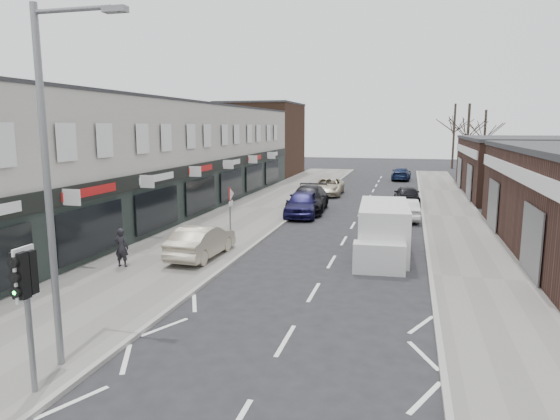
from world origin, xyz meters
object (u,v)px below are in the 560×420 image
Objects in this scene: parked_car_right_a at (405,209)px; parked_car_right_b at (407,196)px; pedestrian at (122,248)px; parked_car_left_a at (302,204)px; parked_car_right_c at (401,174)px; street_lamp at (53,171)px; traffic_light at (25,286)px; white_van at (383,232)px; sedan_on_pavement at (202,241)px; parked_car_left_c at (328,187)px; parked_car_left_b at (308,199)px; warning_sign at (231,199)px.

parked_car_right_b is at bearing -96.47° from parked_car_right_a.
parked_car_left_a is (4.42, 13.33, -0.08)m from pedestrian.
street_lamp is at bearing 83.92° from parked_car_right_c.
parked_car_right_c is at bearing -107.53° from pedestrian.
street_lamp is 1.77× the size of parked_car_right_c.
traffic_light is at bearing 66.24° from parked_car_right_a.
pedestrian is (-9.82, -4.75, -0.18)m from white_van.
parked_car_right_c is (6.60, 45.55, -1.76)m from traffic_light.
sedan_on_pavement is 3.26m from pedestrian.
parked_car_left_c is 7.64m from parked_car_right_b.
parked_car_left_b is (1.13, 22.79, -3.80)m from street_lamp.
warning_sign is 0.48× the size of parked_car_left_b.
parked_car_right_b is at bearing -121.52° from pedestrian.
warning_sign is 0.54× the size of parked_car_left_c.
parked_car_left_c is at bearing 86.00° from parked_car_left_a.
parked_car_left_b is at bearing -108.50° from pedestrian.
warning_sign is at bearing 40.85° from parked_car_right_a.
pedestrian is at bearing 77.28° from parked_car_right_c.
street_lamp is 13.04m from warning_sign.
white_van is at bearing -65.66° from parked_car_left_b.
parked_car_right_c is (5.60, 13.25, -0.03)m from parked_car_left_c.
sedan_on_pavement is 13.19m from parked_car_left_b.
parked_car_right_b is (7.44, 26.77, -3.88)m from street_lamp.
white_van is 11.75m from parked_car_left_b.
parked_car_left_b is 1.25× the size of parked_car_right_c.
street_lamp is 1.36× the size of white_van.
traffic_light is at bearing 84.30° from parked_car_right_c.
white_van is at bearing 62.16° from street_lamp.
white_van is 1.35× the size of parked_car_right_b.
parked_car_left_a is at bearing 86.92° from street_lamp.
sedan_on_pavement is at bearing -141.27° from pedestrian.
street_lamp reaches higher than parked_car_right_b.
parked_car_right_c is (7.56, 34.59, -0.15)m from sedan_on_pavement.
parked_car_left_b reaches higher than parked_car_right_a.
warning_sign is at bearing -103.03° from parked_car_left_b.
white_van is 7.82m from sedan_on_pavement.
pedestrian is (-2.66, -5.19, -1.31)m from warning_sign.
pedestrian reaches higher than parked_car_left_c.
street_lamp is 2.05× the size of parked_car_right_a.
traffic_light is 24.07m from parked_car_left_b.
street_lamp is 22.92m from parked_car_right_a.
parked_car_right_c is at bearing 81.75° from traffic_light.
street_lamp is 31.35m from parked_car_left_c.
parked_car_left_c is at bearing -93.36° from sedan_on_pavement.
pedestrian is 0.27× the size of parked_car_left_b.
warning_sign is 5.98m from pedestrian.
street_lamp is at bearing 96.82° from sedan_on_pavement.
parked_car_left_a is 1.21× the size of parked_car_right_a.
sedan_on_pavement is 1.06× the size of parked_car_right_a.
warning_sign is (-0.63, 12.80, -2.42)m from street_lamp.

